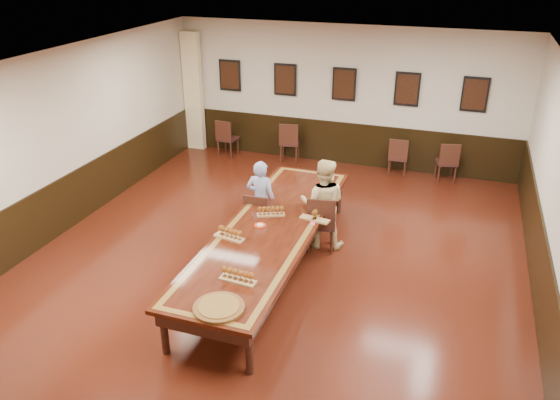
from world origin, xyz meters
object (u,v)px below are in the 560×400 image
at_px(spare_chair_d, 447,161).
at_px(person_man, 261,199).
at_px(conference_table, 270,235).
at_px(chair_man, 259,215).
at_px(person_woman, 323,204).
at_px(chair_woman, 322,222).
at_px(spare_chair_a, 228,137).
at_px(spare_chair_c, 398,156).
at_px(spare_chair_b, 290,141).
at_px(carved_platter, 219,307).

xyz_separation_m(spare_chair_d, person_man, (-2.95, -3.69, 0.26)).
xyz_separation_m(person_man, conference_table, (0.52, -0.98, -0.11)).
height_order(chair_man, person_woman, person_woman).
relative_size(chair_woman, conference_table, 0.20).
xyz_separation_m(chair_woman, person_man, (-1.13, 0.07, 0.21)).
bearing_deg(spare_chair_a, person_man, 127.52).
bearing_deg(spare_chair_c, conference_table, 71.89).
height_order(spare_chair_c, spare_chair_d, spare_chair_d).
height_order(chair_woman, spare_chair_a, chair_woman).
bearing_deg(person_man, spare_chair_a, -58.79).
bearing_deg(spare_chair_c, chair_man, 61.71).
height_order(spare_chair_a, conference_table, spare_chair_a).
distance_m(spare_chair_a, person_man, 4.24).
distance_m(spare_chair_b, person_man, 3.83).
height_order(chair_man, spare_chair_b, spare_chair_b).
bearing_deg(spare_chair_b, spare_chair_c, 168.97).
height_order(chair_woman, carved_platter, chair_woman).
bearing_deg(conference_table, spare_chair_c, 73.51).
bearing_deg(conference_table, spare_chair_b, 104.31).
distance_m(chair_woman, carved_platter, 3.13).
bearing_deg(person_man, spare_chair_b, -80.34).
bearing_deg(spare_chair_d, conference_table, 48.37).
relative_size(spare_chair_a, person_man, 0.64).
xyz_separation_m(spare_chair_b, carved_platter, (1.34, -6.92, 0.29)).
xyz_separation_m(spare_chair_a, spare_chair_b, (1.55, 0.16, 0.02)).
bearing_deg(person_woman, carved_platter, 72.24).
relative_size(chair_woman, person_woman, 0.64).
relative_size(chair_woman, spare_chair_b, 1.06).
xyz_separation_m(spare_chair_b, person_woman, (1.80, -3.72, 0.31)).
height_order(spare_chair_b, conference_table, spare_chair_b).
bearing_deg(spare_chair_a, carved_platter, 118.79).
bearing_deg(chair_man, conference_table, 119.63).
distance_m(spare_chair_d, carved_platter, 7.23).
xyz_separation_m(chair_man, person_man, (-0.00, 0.10, 0.27)).
xyz_separation_m(spare_chair_a, spare_chair_c, (4.14, 0.09, -0.02)).
bearing_deg(conference_table, chair_woman, 56.29).
distance_m(spare_chair_a, carved_platter, 7.35).
height_order(chair_man, carved_platter, chair_man).
relative_size(spare_chair_b, carved_platter, 1.35).
bearing_deg(person_man, chair_woman, 175.62).
distance_m(spare_chair_b, spare_chair_c, 2.59).
bearing_deg(person_woman, spare_chair_c, -111.96).
bearing_deg(person_woman, spare_chair_d, -126.42).
bearing_deg(spare_chair_c, chair_woman, 76.72).
xyz_separation_m(conference_table, carved_platter, (0.14, -2.18, 0.16)).
height_order(spare_chair_c, conference_table, spare_chair_c).
bearing_deg(chair_woman, person_man, -13.35).
relative_size(chair_man, spare_chair_c, 1.01).
height_order(spare_chair_b, person_man, person_man).
xyz_separation_m(spare_chair_a, spare_chair_d, (5.19, 0.10, -0.01)).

